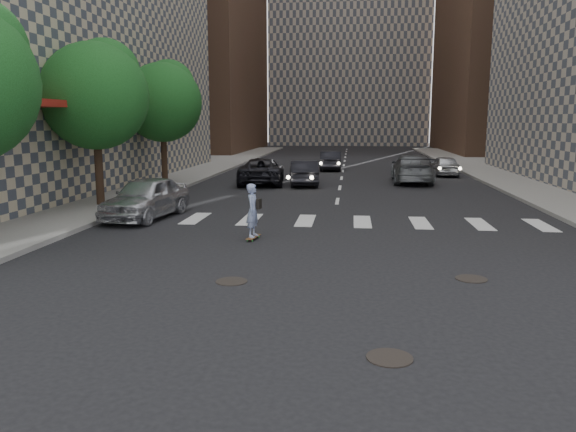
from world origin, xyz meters
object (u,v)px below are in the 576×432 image
(traffic_car_d, at_px, (444,166))
(traffic_car_e, at_px, (331,161))
(tree_b, at_px, (97,91))
(skateboarder, at_px, (253,210))
(traffic_car_b, at_px, (412,168))
(traffic_car_a, at_px, (304,173))
(traffic_car_c, at_px, (262,171))
(tree_c, at_px, (164,99))
(silver_sedan, at_px, (146,198))

(traffic_car_d, bearing_deg, traffic_car_e, -26.42)
(tree_b, height_order, skateboarder, tree_b)
(tree_b, distance_m, skateboarder, 9.78)
(traffic_car_b, bearing_deg, traffic_car_a, 20.67)
(traffic_car_b, relative_size, traffic_car_c, 1.07)
(tree_b, height_order, traffic_car_b, tree_b)
(skateboarder, distance_m, traffic_car_b, 17.53)
(traffic_car_b, bearing_deg, traffic_car_c, 13.46)
(tree_c, bearing_deg, tree_b, -90.00)
(traffic_car_a, bearing_deg, traffic_car_d, -150.27)
(tree_b, relative_size, traffic_car_e, 1.60)
(traffic_car_a, distance_m, traffic_car_e, 9.73)
(tree_b, bearing_deg, skateboarder, -37.43)
(skateboarder, bearing_deg, silver_sedan, 153.80)
(tree_c, distance_m, traffic_car_d, 17.96)
(tree_b, distance_m, traffic_car_a, 12.21)
(skateboarder, xyz_separation_m, traffic_car_c, (-2.09, 14.63, -0.16))
(tree_b, distance_m, silver_sedan, 5.24)
(skateboarder, relative_size, traffic_car_c, 0.32)
(tree_c, relative_size, skateboarder, 3.94)
(traffic_car_a, bearing_deg, tree_c, -1.00)
(silver_sedan, xyz_separation_m, traffic_car_a, (4.78, 11.09, -0.07))
(traffic_car_a, distance_m, traffic_car_c, 2.40)
(traffic_car_c, relative_size, traffic_car_e, 1.26)
(skateboarder, relative_size, traffic_car_e, 0.41)
(traffic_car_c, height_order, traffic_car_d, traffic_car_c)
(skateboarder, relative_size, silver_sedan, 0.38)
(tree_c, relative_size, traffic_car_d, 1.75)
(skateboarder, distance_m, traffic_car_d, 22.49)
(silver_sedan, distance_m, traffic_car_e, 21.58)
(traffic_car_b, distance_m, traffic_car_e, 9.06)
(tree_b, height_order, traffic_car_e, tree_b)
(traffic_car_a, distance_m, traffic_car_d, 10.64)
(tree_c, relative_size, traffic_car_c, 1.27)
(traffic_car_d, bearing_deg, traffic_car_a, 34.46)
(silver_sedan, xyz_separation_m, traffic_car_d, (13.28, 17.48, -0.11))
(tree_c, height_order, skateboarder, tree_c)
(tree_c, relative_size, silver_sedan, 1.49)
(skateboarder, relative_size, traffic_car_d, 0.44)
(traffic_car_c, bearing_deg, silver_sedan, 72.23)
(skateboarder, height_order, traffic_car_d, skateboarder)
(traffic_car_c, relative_size, traffic_car_d, 1.38)
(tree_c, distance_m, traffic_car_e, 14.12)
(tree_b, distance_m, traffic_car_c, 11.17)
(skateboarder, height_order, silver_sedan, skateboarder)
(silver_sedan, height_order, traffic_car_b, traffic_car_b)
(tree_b, relative_size, traffic_car_b, 1.19)
(traffic_car_c, bearing_deg, skateboarder, 92.24)
(tree_c, bearing_deg, traffic_car_e, 50.67)
(tree_b, bearing_deg, traffic_car_d, 43.64)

